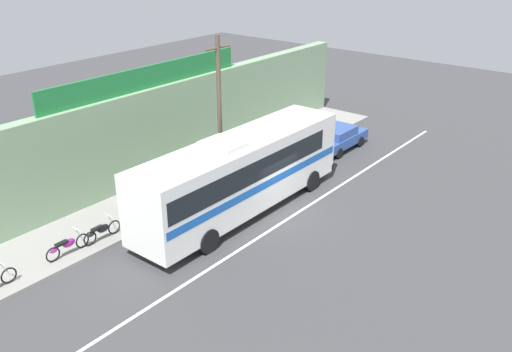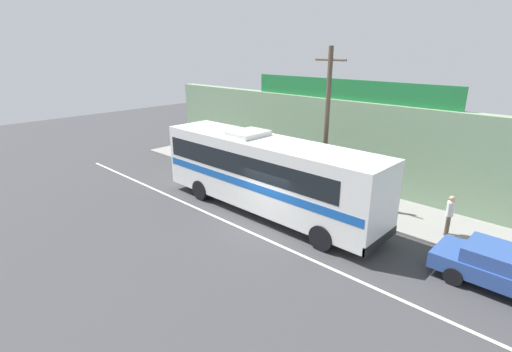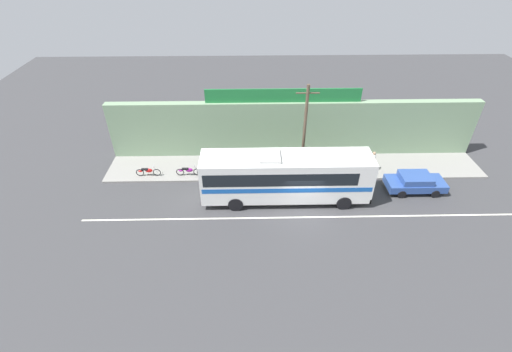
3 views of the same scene
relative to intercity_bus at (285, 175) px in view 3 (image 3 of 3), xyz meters
The scene contains 12 objects.
ground_plane 2.71m from the intercity_bus, 46.32° to the right, with size 70.00×70.00×0.00m, color #3A3A3D.
sidewalk_slab 4.57m from the intercity_bus, 72.89° to the left, with size 30.00×3.60×0.14m, color gray.
storefront_facade 6.21m from the intercity_bus, 78.74° to the left, with size 30.00×0.70×4.80m, color gray.
storefront_billboard 6.92m from the intercity_bus, 87.50° to the left, with size 12.23×0.12×1.10m, color #1E7538.
road_center_stripe 3.16m from the intercity_bus, 59.65° to the right, with size 30.00×0.14×0.01m, color silver.
intercity_bus is the anchor object (origin of this frame).
parked_car 9.88m from the intercity_bus, ahead, with size 4.22×1.92×1.37m.
utility_pole 3.57m from the intercity_bus, 59.00° to the left, with size 1.60×0.22×7.46m.
motorcycle_black 6.46m from the intercity_bus, 153.97° to the left, with size 1.83×0.56×0.94m.
motorcycle_green 10.85m from the intercity_bus, 164.61° to the left, with size 1.93×0.56×0.94m.
motorcycle_purple 7.91m from the intercity_bus, 158.45° to the left, with size 1.96×0.56×0.94m.
pedestrian_far_left 8.00m from the intercity_bus, 24.06° to the left, with size 0.30×0.48×1.72m.
Camera 3 is at (-3.62, -18.93, 16.48)m, focal length 25.19 mm.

